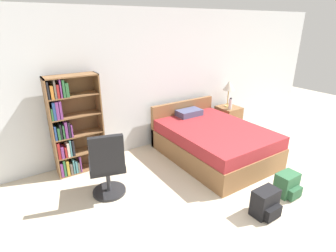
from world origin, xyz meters
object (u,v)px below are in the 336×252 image
water_bottle (230,104)px  backpack_green (287,185)px  office_chair (107,167)px  table_lamp (229,86)px  bed (212,141)px  bookshelf (71,128)px  backpack_black (266,203)px  nightstand (228,119)px

water_bottle → backpack_green: size_ratio=0.74×
office_chair → table_lamp: table_lamp is taller
bed → office_chair: bearing=-176.1°
bookshelf → backpack_green: (2.38, -2.35, -0.62)m
table_lamp → backpack_green: (-1.03, -2.28, -0.88)m
bed → table_lamp: bearing=34.2°
bed → table_lamp: table_lamp is taller
table_lamp → water_bottle: table_lamp is taller
table_lamp → backpack_black: size_ratio=1.59×
nightstand → table_lamp: size_ratio=0.99×
bed → office_chair: (-2.07, -0.14, 0.19)m
bed → water_bottle: bearing=29.9°
water_bottle → backpack_black: water_bottle is taller
backpack_green → backpack_black: 0.63m
bookshelf → backpack_black: bookshelf is taller
water_bottle → backpack_black: 2.77m
bed → table_lamp: size_ratio=3.50×
backpack_black → water_bottle: bearing=54.7°
bookshelf → table_lamp: 3.42m
bookshelf → office_chair: size_ratio=1.57×
bed → backpack_green: (0.10, -1.51, -0.14)m
office_chair → water_bottle: size_ratio=4.04×
water_bottle → backpack_green: water_bottle is taller
nightstand → water_bottle: 0.43m
office_chair → table_lamp: (3.20, 0.91, 0.55)m
backpack_green → bed: bearing=93.9°
office_chair → water_bottle: 3.22m
bed → water_bottle: bed is taller
nightstand → backpack_black: nightstand is taller
bookshelf → backpack_green: size_ratio=4.73×
nightstand → backpack_green: (-1.04, -2.23, -0.12)m
nightstand → table_lamp: 0.76m
office_chair → backpack_green: bearing=-32.2°
office_chair → backpack_black: bearing=-43.6°
office_chair → backpack_green: office_chair is taller
office_chair → nightstand: size_ratio=1.79×
bookshelf → water_bottle: bearing=-4.1°
office_chair → backpack_black: 2.16m
nightstand → backpack_green: size_ratio=1.68×
bookshelf → table_lamp: bearing=-1.2°
office_chair → backpack_green: (2.17, -1.37, -0.33)m
office_chair → table_lamp: size_ratio=1.77×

